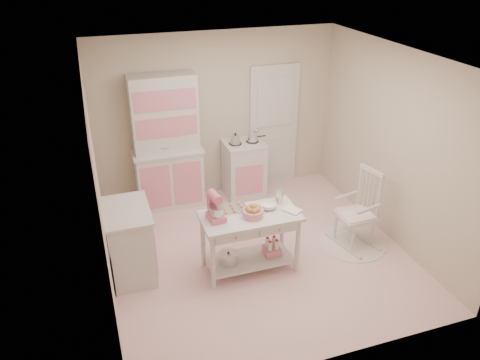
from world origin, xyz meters
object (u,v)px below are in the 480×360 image
object	(u,v)px
stove	(244,169)
bread_basket	(253,213)
stand_mixer	(216,207)
rocking_chair	(356,209)
hutch	(167,144)
work_table	(250,242)
base_cabinet	(130,242)

from	to	relation	value
stove	bread_basket	bearing A→B (deg)	-105.68
stove	stand_mixer	distance (m)	2.17
stove	rocking_chair	world-z (taller)	rocking_chair
hutch	work_table	world-z (taller)	hutch
rocking_chair	stand_mixer	world-z (taller)	stand_mixer
work_table	rocking_chair	bearing A→B (deg)	2.65
rocking_chair	work_table	xyz separation A→B (m)	(-1.53, -0.07, -0.15)
stove	bread_basket	distance (m)	2.05
stove	base_cabinet	xyz separation A→B (m)	(-1.98, -1.50, 0.00)
work_table	stand_mixer	xyz separation A→B (m)	(-0.42, 0.02, 0.57)
work_table	bread_basket	size ratio (longest dim) A/B	4.80
stand_mixer	bread_basket	xyz separation A→B (m)	(0.44, -0.07, -0.12)
base_cabinet	rocking_chair	size ratio (longest dim) A/B	0.84
hutch	bread_basket	world-z (taller)	hutch
rocking_chair	stand_mixer	distance (m)	2.00
rocking_chair	bread_basket	distance (m)	1.55
rocking_chair	stand_mixer	size ratio (longest dim) A/B	3.24
hutch	work_table	size ratio (longest dim) A/B	1.73
hutch	bread_basket	xyz separation A→B (m)	(0.66, -1.99, -0.19)
hutch	work_table	distance (m)	2.14
stove	bread_basket	world-z (taller)	stove
stand_mixer	work_table	bearing A→B (deg)	-10.55
hutch	rocking_chair	xyz separation A→B (m)	(2.17, -1.87, -0.49)
hutch	rocking_chair	world-z (taller)	hutch
rocking_chair	stove	bearing A→B (deg)	104.79
stove	stand_mixer	size ratio (longest dim) A/B	2.71
hutch	stand_mixer	size ratio (longest dim) A/B	6.12
stand_mixer	bread_basket	world-z (taller)	stand_mixer
work_table	stand_mixer	world-z (taller)	stand_mixer
hutch	base_cabinet	distance (m)	1.83
base_cabinet	work_table	size ratio (longest dim) A/B	0.77
stove	work_table	size ratio (longest dim) A/B	0.77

